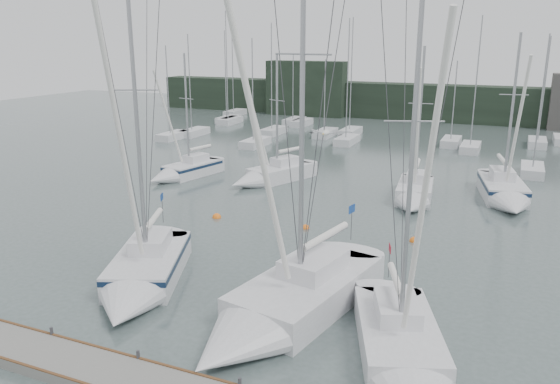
{
  "coord_description": "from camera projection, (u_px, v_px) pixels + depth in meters",
  "views": [
    {
      "loc": [
        9.23,
        -17.5,
        11.19
      ],
      "look_at": [
        -0.5,
        5.0,
        4.28
      ],
      "focal_mm": 35.0,
      "sensor_mm": 36.0,
      "label": 1
    }
  ],
  "objects": [
    {
      "name": "sailboat_mid_c",
      "position": [
        414.0,
        196.0,
        38.15
      ],
      "size": [
        3.13,
        7.39,
        11.47
      ],
      "rotation": [
        0.0,
        0.0,
        0.11
      ],
      "color": "silver",
      "rests_on": "ground"
    },
    {
      "name": "far_building_left",
      "position": [
        306.0,
        88.0,
        81.58
      ],
      "size": [
        12.0,
        3.0,
        8.0
      ],
      "primitive_type": "cube",
      "color": "black",
      "rests_on": "ground"
    },
    {
      "name": "buoy_b",
      "position": [
        414.0,
        241.0,
        31.21
      ],
      "size": [
        0.55,
        0.55,
        0.55
      ],
      "primitive_type": "sphere",
      "color": "orange",
      "rests_on": "ground"
    },
    {
      "name": "ground",
      "position": [
        242.0,
        326.0,
        22.02
      ],
      "size": [
        160.0,
        160.0,
        0.0
      ],
      "primitive_type": "plane",
      "color": "#485855",
      "rests_on": "ground"
    },
    {
      "name": "sailboat_mid_b",
      "position": [
        267.0,
        176.0,
        43.75
      ],
      "size": [
        5.3,
        8.18,
        10.85
      ],
      "rotation": [
        0.0,
        0.0,
        -0.4
      ],
      "color": "silver",
      "rests_on": "ground"
    },
    {
      "name": "buoy_c",
      "position": [
        217.0,
        218.0,
        35.36
      ],
      "size": [
        0.57,
        0.57,
        0.57
      ],
      "primitive_type": "sphere",
      "color": "orange",
      "rests_on": "ground"
    },
    {
      "name": "sailboat_mid_d",
      "position": [
        506.0,
        194.0,
        38.36
      ],
      "size": [
        4.37,
        8.88,
        12.5
      ],
      "rotation": [
        0.0,
        0.0,
        0.2
      ],
      "color": "silver",
      "rests_on": "ground"
    },
    {
      "name": "sailboat_near_right",
      "position": [
        405.0,
        363.0,
        18.57
      ],
      "size": [
        5.46,
        8.79,
        14.58
      ],
      "rotation": [
        0.0,
        0.0,
        0.35
      ],
      "color": "silver",
      "rests_on": "ground"
    },
    {
      "name": "buoy_a",
      "position": [
        305.0,
        228.0,
        33.37
      ],
      "size": [
        0.49,
        0.49,
        0.49
      ],
      "primitive_type": "sphere",
      "color": "orange",
      "rests_on": "ground"
    },
    {
      "name": "far_treeline",
      "position": [
        445.0,
        103.0,
        76.11
      ],
      "size": [
        90.0,
        4.0,
        5.0
      ],
      "primitive_type": "cube",
      "color": "black",
      "rests_on": "ground"
    },
    {
      "name": "sailboat_near_left",
      "position": [
        140.0,
        279.0,
        24.89
      ],
      "size": [
        6.11,
        9.26,
        15.25
      ],
      "rotation": [
        0.0,
        0.0,
        0.39
      ],
      "color": "silver",
      "rests_on": "ground"
    },
    {
      "name": "mast_forest",
      "position": [
        374.0,
        134.0,
        63.45
      ],
      "size": [
        60.56,
        27.58,
        14.73
      ],
      "color": "silver",
      "rests_on": "ground"
    },
    {
      "name": "sailboat_near_center",
      "position": [
        275.0,
        313.0,
        21.75
      ],
      "size": [
        5.63,
        11.44,
        18.1
      ],
      "rotation": [
        0.0,
        0.0,
        -0.2
      ],
      "color": "silver",
      "rests_on": "ground"
    },
    {
      "name": "sailboat_mid_a",
      "position": [
        182.0,
        172.0,
        45.23
      ],
      "size": [
        3.85,
        7.56,
        10.81
      ],
      "rotation": [
        0.0,
        0.0,
        -0.23
      ],
      "color": "silver",
      "rests_on": "ground"
    },
    {
      "name": "seagull",
      "position": [
        326.0,
        133.0,
        17.41
      ],
      "size": [
        1.0,
        0.45,
        0.2
      ],
      "rotation": [
        0.0,
        0.0,
        -0.06
      ],
      "color": "silver",
      "rests_on": "ground"
    }
  ]
}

